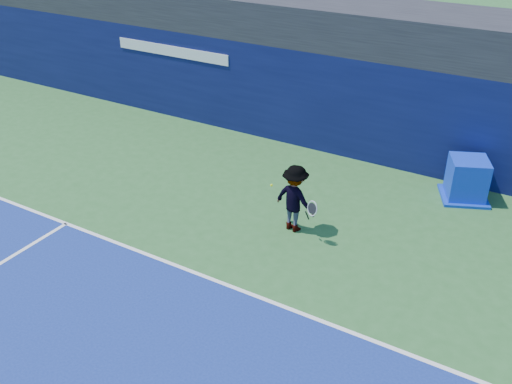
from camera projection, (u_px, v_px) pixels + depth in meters
baseline at (239, 290)px, 11.71m from camera, size 24.00×0.10×0.01m
stadium_band at (395, 29)px, 16.36m from camera, size 36.00×3.00×1.20m
back_wall_assembly at (375, 109)px, 16.63m from camera, size 36.00×1.03×3.00m
equipment_cart at (466, 181)px, 14.83m from camera, size 1.53×1.53×1.12m
tennis_player at (295, 199)px, 13.34m from camera, size 1.33×0.81×1.68m
tennis_ball at (272, 185)px, 13.17m from camera, size 0.06×0.06×0.06m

